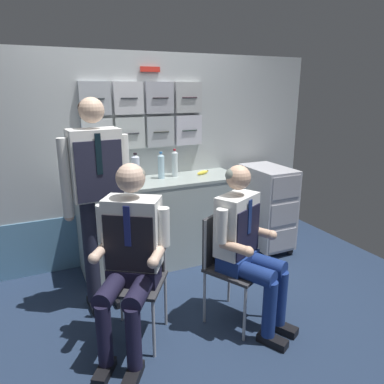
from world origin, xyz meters
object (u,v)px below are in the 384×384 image
(crew_member_left, at_px, (130,250))
(water_bottle_short, at_px, (136,168))
(snack_banana, at_px, (203,173))
(service_trolley, at_px, (267,206))
(folding_chair_left, at_px, (138,266))
(paper_cup_tan, at_px, (93,186))
(crew_member_standing, at_px, (97,187))
(folding_chair_right, at_px, (227,255))
(crew_member_right, at_px, (246,241))

(crew_member_left, distance_m, water_bottle_short, 1.26)
(water_bottle_short, xyz_separation_m, snack_banana, (0.74, 0.02, -0.12))
(service_trolley, bearing_deg, crew_member_left, -152.50)
(folding_chair_left, xyz_separation_m, snack_banana, (1.05, 1.04, 0.39))
(service_trolley, xyz_separation_m, folding_chair_left, (-1.75, -0.83, 0.03))
(folding_chair_left, distance_m, paper_cup_tan, 0.99)
(crew_member_standing, xyz_separation_m, snack_banana, (1.22, 0.58, -0.12))
(crew_member_standing, bearing_deg, paper_cup_tan, 84.85)
(paper_cup_tan, bearing_deg, folding_chair_right, -51.01)
(water_bottle_short, bearing_deg, paper_cup_tan, -163.07)
(folding_chair_left, xyz_separation_m, paper_cup_tan, (-0.13, 0.89, 0.41))
(crew_member_left, xyz_separation_m, snack_banana, (1.13, 1.17, 0.18))
(snack_banana, bearing_deg, paper_cup_tan, -172.80)
(folding_chair_right, relative_size, snack_banana, 5.03)
(folding_chair_left, bearing_deg, service_trolley, 25.25)
(water_bottle_short, height_order, snack_banana, water_bottle_short)
(paper_cup_tan, height_order, snack_banana, paper_cup_tan)
(folding_chair_right, relative_size, water_bottle_short, 2.98)
(crew_member_left, xyz_separation_m, crew_member_right, (0.85, -0.13, -0.04))
(service_trolley, height_order, snack_banana, service_trolley)
(crew_member_left, relative_size, water_bottle_short, 4.56)
(service_trolley, relative_size, folding_chair_left, 1.11)
(crew_member_standing, xyz_separation_m, paper_cup_tan, (0.04, 0.43, -0.10))
(folding_chair_left, relative_size, crew_member_right, 0.68)
(crew_member_standing, distance_m, water_bottle_short, 0.74)
(crew_member_right, height_order, water_bottle_short, crew_member_right)
(service_trolley, xyz_separation_m, water_bottle_short, (-1.45, 0.20, 0.53))
(service_trolley, distance_m, water_bottle_short, 1.56)
(crew_member_standing, height_order, water_bottle_short, crew_member_standing)
(folding_chair_right, distance_m, crew_member_standing, 1.16)
(crew_member_left, height_order, crew_member_right, crew_member_left)
(paper_cup_tan, bearing_deg, service_trolley, -2.05)
(service_trolley, bearing_deg, folding_chair_left, -154.75)
(paper_cup_tan, bearing_deg, water_bottle_short, 16.93)
(folding_chair_right, height_order, crew_member_standing, crew_member_standing)
(folding_chair_right, distance_m, snack_banana, 1.28)
(folding_chair_left, relative_size, water_bottle_short, 2.98)
(crew_member_left, relative_size, paper_cup_tan, 17.31)
(folding_chair_right, height_order, crew_member_right, crew_member_right)
(service_trolley, bearing_deg, water_bottle_short, 172.11)
(water_bottle_short, bearing_deg, crew_member_right, -70.55)
(crew_member_right, distance_m, crew_member_standing, 1.23)
(folding_chair_left, height_order, crew_member_left, crew_member_left)
(folding_chair_right, distance_m, crew_member_right, 0.23)
(crew_member_left, bearing_deg, water_bottle_short, 71.35)
(folding_chair_left, bearing_deg, water_bottle_short, 73.55)
(service_trolley, xyz_separation_m, folding_chair_right, (-1.07, -0.94, 0.03))
(water_bottle_short, relative_size, snack_banana, 1.69)
(crew_member_left, bearing_deg, folding_chair_left, 56.33)
(crew_member_standing, bearing_deg, crew_member_left, -81.87)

